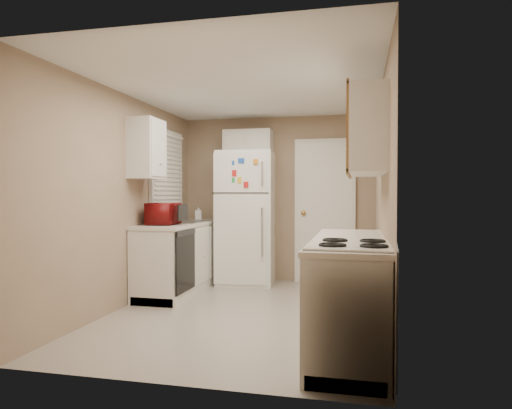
# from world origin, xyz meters

# --- Properties ---
(floor) EXTENTS (3.80, 3.80, 0.00)m
(floor) POSITION_xyz_m (0.00, 0.00, 0.00)
(floor) COLOR #B5AB9D
(floor) RESTS_ON ground
(ceiling) EXTENTS (3.80, 3.80, 0.00)m
(ceiling) POSITION_xyz_m (0.00, 0.00, 2.40)
(ceiling) COLOR white
(ceiling) RESTS_ON floor
(wall_left) EXTENTS (3.80, 3.80, 0.00)m
(wall_left) POSITION_xyz_m (-1.40, 0.00, 1.20)
(wall_left) COLOR gray
(wall_left) RESTS_ON floor
(wall_right) EXTENTS (3.80, 3.80, 0.00)m
(wall_right) POSITION_xyz_m (1.40, 0.00, 1.20)
(wall_right) COLOR gray
(wall_right) RESTS_ON floor
(wall_back) EXTENTS (2.80, 2.80, 0.00)m
(wall_back) POSITION_xyz_m (0.00, 1.90, 1.20)
(wall_back) COLOR gray
(wall_back) RESTS_ON floor
(wall_front) EXTENTS (2.80, 2.80, 0.00)m
(wall_front) POSITION_xyz_m (0.00, -1.90, 1.20)
(wall_front) COLOR gray
(wall_front) RESTS_ON floor
(left_counter) EXTENTS (0.60, 1.80, 0.90)m
(left_counter) POSITION_xyz_m (-1.10, 0.90, 0.45)
(left_counter) COLOR silver
(left_counter) RESTS_ON floor
(dishwasher) EXTENTS (0.03, 0.58, 0.72)m
(dishwasher) POSITION_xyz_m (-0.81, 0.30, 0.49)
(dishwasher) COLOR black
(dishwasher) RESTS_ON floor
(sink) EXTENTS (0.54, 0.74, 0.16)m
(sink) POSITION_xyz_m (-1.10, 1.05, 0.86)
(sink) COLOR gray
(sink) RESTS_ON left_counter
(microwave) EXTENTS (0.50, 0.32, 0.32)m
(microwave) POSITION_xyz_m (-1.15, 0.46, 1.05)
(microwave) COLOR maroon
(microwave) RESTS_ON left_counter
(soap_bottle) EXTENTS (0.11, 0.11, 0.20)m
(soap_bottle) POSITION_xyz_m (-1.12, 1.62, 1.00)
(soap_bottle) COLOR beige
(soap_bottle) RESTS_ON left_counter
(window_blinds) EXTENTS (0.10, 0.98, 1.08)m
(window_blinds) POSITION_xyz_m (-1.36, 1.05, 1.60)
(window_blinds) COLOR silver
(window_blinds) RESTS_ON wall_left
(upper_cabinet_left) EXTENTS (0.30, 0.45, 0.70)m
(upper_cabinet_left) POSITION_xyz_m (-1.25, 0.22, 1.80)
(upper_cabinet_left) COLOR silver
(upper_cabinet_left) RESTS_ON wall_left
(refrigerator) EXTENTS (0.82, 0.80, 1.87)m
(refrigerator) POSITION_xyz_m (-0.38, 1.60, 0.93)
(refrigerator) COLOR white
(refrigerator) RESTS_ON floor
(cabinet_over_fridge) EXTENTS (0.70, 0.30, 0.40)m
(cabinet_over_fridge) POSITION_xyz_m (-0.40, 1.75, 2.00)
(cabinet_over_fridge) COLOR silver
(cabinet_over_fridge) RESTS_ON wall_back
(interior_door) EXTENTS (0.86, 0.06, 2.08)m
(interior_door) POSITION_xyz_m (0.70, 1.86, 1.02)
(interior_door) COLOR white
(interior_door) RESTS_ON floor
(right_counter) EXTENTS (0.60, 2.00, 0.90)m
(right_counter) POSITION_xyz_m (1.10, -0.80, 0.45)
(right_counter) COLOR silver
(right_counter) RESTS_ON floor
(stove) EXTENTS (0.65, 0.79, 0.92)m
(stove) POSITION_xyz_m (1.14, -1.34, 0.46)
(stove) COLOR white
(stove) RESTS_ON floor
(upper_cabinet_right) EXTENTS (0.30, 1.20, 0.70)m
(upper_cabinet_right) POSITION_xyz_m (1.25, -0.50, 1.80)
(upper_cabinet_right) COLOR silver
(upper_cabinet_right) RESTS_ON wall_right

